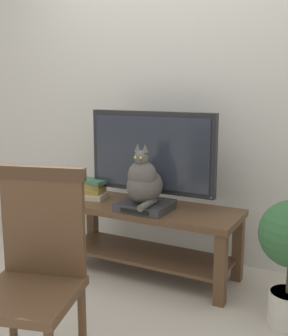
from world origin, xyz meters
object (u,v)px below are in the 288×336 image
(book_stack, at_px, (91,189))
(media_box, at_px, (145,206))
(cat, at_px, (144,182))
(tv, at_px, (152,155))
(wooden_chair, at_px, (35,264))
(tv_stand, at_px, (147,226))

(book_stack, bearing_deg, media_box, -10.59)
(media_box, distance_m, book_stack, 0.52)
(media_box, xyz_separation_m, cat, (0.00, -0.01, 0.18))
(cat, bearing_deg, book_stack, 167.88)
(tv, xyz_separation_m, cat, (0.03, -0.17, -0.15))
(cat, relative_size, wooden_chair, 0.42)
(tv, bearing_deg, tv_stand, -90.02)
(tv, distance_m, media_box, 0.37)
(book_stack, bearing_deg, cat, -12.12)
(media_box, bearing_deg, tv_stand, 106.97)
(tv_stand, distance_m, media_box, 0.20)
(wooden_chair, bearing_deg, cat, 91.60)
(wooden_chair, bearing_deg, tv_stand, 92.83)
(tv_stand, distance_m, book_stack, 0.53)
(media_box, height_order, cat, cat)
(wooden_chair, height_order, book_stack, wooden_chair)
(tv_stand, xyz_separation_m, wooden_chair, (0.06, -1.22, 0.20))
(cat, xyz_separation_m, wooden_chair, (0.03, -1.12, -0.15))
(wooden_chair, bearing_deg, book_stack, 113.74)
(tv_stand, distance_m, wooden_chair, 1.24)
(cat, bearing_deg, wooden_chair, -88.40)
(tv_stand, bearing_deg, book_stack, 179.67)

